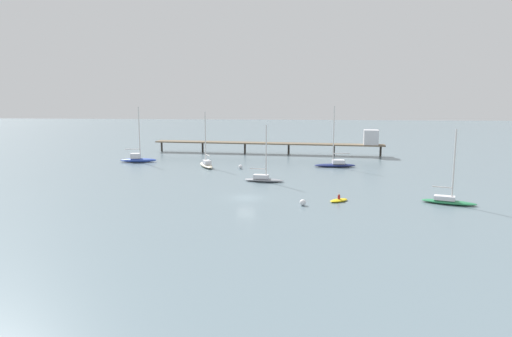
{
  "coord_description": "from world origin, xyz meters",
  "views": [
    {
      "loc": [
        6.84,
        -65.54,
        15.04
      ],
      "look_at": [
        0.0,
        17.35,
        1.5
      ],
      "focal_mm": 32.65,
      "sensor_mm": 36.0,
      "label": 1
    }
  ],
  "objects_px": {
    "sailboat_green": "(448,200)",
    "mooring_buoy_mid": "(241,167)",
    "sailboat_cream": "(206,164)",
    "dinghy_yellow": "(339,200)",
    "sailboat_gray": "(263,178)",
    "pier": "(305,141)",
    "mooring_buoy_far": "(303,202)",
    "sailboat_navy": "(336,164)",
    "sailboat_blue": "(138,159)"
  },
  "relations": [
    {
      "from": "mooring_buoy_far",
      "to": "sailboat_green",
      "type": "bearing_deg",
      "value": 7.44
    },
    {
      "from": "dinghy_yellow",
      "to": "sailboat_blue",
      "type": "bearing_deg",
      "value": 139.75
    },
    {
      "from": "pier",
      "to": "sailboat_green",
      "type": "xyz_separation_m",
      "value": [
        18.58,
        -50.12,
        -2.71
      ]
    },
    {
      "from": "sailboat_navy",
      "to": "mooring_buoy_mid",
      "type": "height_order",
      "value": "sailboat_navy"
    },
    {
      "from": "sailboat_green",
      "to": "sailboat_navy",
      "type": "height_order",
      "value": "sailboat_navy"
    },
    {
      "from": "sailboat_green",
      "to": "mooring_buoy_mid",
      "type": "distance_m",
      "value": 41.93
    },
    {
      "from": "mooring_buoy_mid",
      "to": "mooring_buoy_far",
      "type": "distance_m",
      "value": 32.24
    },
    {
      "from": "pier",
      "to": "dinghy_yellow",
      "type": "relative_size",
      "value": 17.67
    },
    {
      "from": "sailboat_gray",
      "to": "dinghy_yellow",
      "type": "relative_size",
      "value": 3.0
    },
    {
      "from": "pier",
      "to": "mooring_buoy_far",
      "type": "bearing_deg",
      "value": -91.39
    },
    {
      "from": "sailboat_gray",
      "to": "sailboat_blue",
      "type": "xyz_separation_m",
      "value": [
        -28.98,
        20.37,
        0.19
      ]
    },
    {
      "from": "pier",
      "to": "sailboat_gray",
      "type": "height_order",
      "value": "sailboat_gray"
    },
    {
      "from": "sailboat_gray",
      "to": "sailboat_blue",
      "type": "distance_m",
      "value": 35.43
    },
    {
      "from": "sailboat_gray",
      "to": "mooring_buoy_mid",
      "type": "relative_size",
      "value": 11.66
    },
    {
      "from": "pier",
      "to": "sailboat_green",
      "type": "height_order",
      "value": "sailboat_green"
    },
    {
      "from": "sailboat_gray",
      "to": "dinghy_yellow",
      "type": "distance_m",
      "value": 18.09
    },
    {
      "from": "sailboat_green",
      "to": "sailboat_navy",
      "type": "distance_m",
      "value": 33.83
    },
    {
      "from": "sailboat_gray",
      "to": "mooring_buoy_far",
      "type": "relative_size",
      "value": 11.31
    },
    {
      "from": "sailboat_blue",
      "to": "dinghy_yellow",
      "type": "relative_size",
      "value": 3.72
    },
    {
      "from": "pier",
      "to": "sailboat_gray",
      "type": "bearing_deg",
      "value": -102.13
    },
    {
      "from": "sailboat_cream",
      "to": "dinghy_yellow",
      "type": "xyz_separation_m",
      "value": [
        24.25,
        -28.76,
        -0.51
      ]
    },
    {
      "from": "sailboat_cream",
      "to": "mooring_buoy_far",
      "type": "xyz_separation_m",
      "value": [
        19.15,
        -31.58,
        -0.28
      ]
    },
    {
      "from": "sailboat_green",
      "to": "sailboat_navy",
      "type": "relative_size",
      "value": 0.82
    },
    {
      "from": "sailboat_gray",
      "to": "dinghy_yellow",
      "type": "height_order",
      "value": "sailboat_gray"
    },
    {
      "from": "dinghy_yellow",
      "to": "mooring_buoy_far",
      "type": "relative_size",
      "value": 3.77
    },
    {
      "from": "sailboat_cream",
      "to": "sailboat_green",
      "type": "bearing_deg",
      "value": -36.61
    },
    {
      "from": "sailboat_navy",
      "to": "mooring_buoy_far",
      "type": "xyz_separation_m",
      "value": [
        -7.28,
        -34.0,
        -0.27
      ]
    },
    {
      "from": "dinghy_yellow",
      "to": "mooring_buoy_far",
      "type": "height_order",
      "value": "dinghy_yellow"
    },
    {
      "from": "sailboat_gray",
      "to": "sailboat_cream",
      "type": "relative_size",
      "value": 0.86
    },
    {
      "from": "mooring_buoy_far",
      "to": "sailboat_navy",
      "type": "bearing_deg",
      "value": 77.91
    },
    {
      "from": "sailboat_green",
      "to": "sailboat_gray",
      "type": "relative_size",
      "value": 1.05
    },
    {
      "from": "pier",
      "to": "sailboat_green",
      "type": "relative_size",
      "value": 5.59
    },
    {
      "from": "mooring_buoy_mid",
      "to": "dinghy_yellow",
      "type": "bearing_deg",
      "value": -57.9
    },
    {
      "from": "sailboat_navy",
      "to": "mooring_buoy_far",
      "type": "relative_size",
      "value": 14.46
    },
    {
      "from": "dinghy_yellow",
      "to": "mooring_buoy_mid",
      "type": "bearing_deg",
      "value": 122.1
    },
    {
      "from": "sailboat_green",
      "to": "pier",
      "type": "bearing_deg",
      "value": 110.33
    },
    {
      "from": "mooring_buoy_far",
      "to": "mooring_buoy_mid",
      "type": "bearing_deg",
      "value": 111.71
    },
    {
      "from": "sailboat_cream",
      "to": "dinghy_yellow",
      "type": "bearing_deg",
      "value": -49.87
    },
    {
      "from": "pier",
      "to": "sailboat_cream",
      "type": "bearing_deg",
      "value": -134.04
    },
    {
      "from": "sailboat_blue",
      "to": "mooring_buoy_mid",
      "type": "height_order",
      "value": "sailboat_blue"
    },
    {
      "from": "sailboat_cream",
      "to": "mooring_buoy_mid",
      "type": "relative_size",
      "value": 13.54
    },
    {
      "from": "mooring_buoy_mid",
      "to": "pier",
      "type": "bearing_deg",
      "value": 59.88
    },
    {
      "from": "sailboat_navy",
      "to": "mooring_buoy_mid",
      "type": "relative_size",
      "value": 14.92
    },
    {
      "from": "dinghy_yellow",
      "to": "mooring_buoy_mid",
      "type": "height_order",
      "value": "dinghy_yellow"
    },
    {
      "from": "dinghy_yellow",
      "to": "mooring_buoy_far",
      "type": "xyz_separation_m",
      "value": [
        -5.09,
        -2.82,
        0.23
      ]
    },
    {
      "from": "sailboat_gray",
      "to": "mooring_buoy_mid",
      "type": "bearing_deg",
      "value": 112.56
    },
    {
      "from": "sailboat_green",
      "to": "sailboat_cream",
      "type": "xyz_separation_m",
      "value": [
        -39.01,
        28.99,
        0.1
      ]
    },
    {
      "from": "sailboat_gray",
      "to": "sailboat_blue",
      "type": "bearing_deg",
      "value": 144.9
    },
    {
      "from": "sailboat_navy",
      "to": "mooring_buoy_far",
      "type": "distance_m",
      "value": 34.78
    },
    {
      "from": "sailboat_gray",
      "to": "sailboat_navy",
      "type": "xyz_separation_m",
      "value": [
        13.73,
        17.25,
        0.09
      ]
    }
  ]
}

